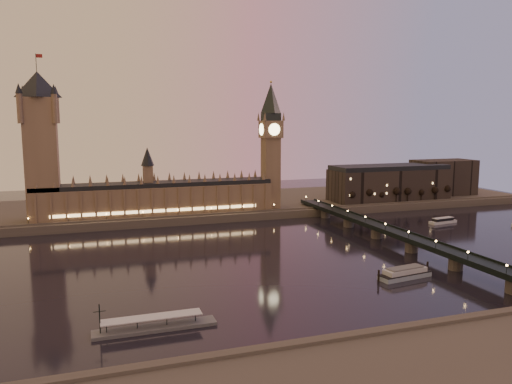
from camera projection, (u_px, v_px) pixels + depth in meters
ground at (255, 257)px, 286.75m from camera, size 700.00×700.00×0.00m
far_embankment at (229, 204)px, 450.62m from camera, size 560.00×130.00×6.00m
palace_of_westminster at (156, 194)px, 384.50m from camera, size 180.00×26.62×52.00m
victoria_tower at (41, 138)px, 353.03m from camera, size 31.68×31.68×118.00m
big_ben at (271, 138)px, 408.40m from camera, size 17.68×17.68×104.00m
westminster_bridge at (393, 236)px, 315.00m from camera, size 13.20×260.00×15.30m
city_block at (407, 181)px, 468.22m from camera, size 155.00×45.00×34.00m
bare_tree_0 at (354, 195)px, 426.71m from camera, size 5.70×5.70×11.58m
bare_tree_1 at (368, 195)px, 431.12m from camera, size 5.70×5.70×11.58m
bare_tree_2 at (382, 194)px, 435.54m from camera, size 5.70×5.70×11.58m
bare_tree_3 at (396, 193)px, 439.95m from camera, size 5.70×5.70×11.58m
bare_tree_4 at (409, 192)px, 444.37m from camera, size 5.70×5.70×11.58m
bare_tree_5 at (422, 192)px, 448.79m from camera, size 5.70×5.70×11.58m
bare_tree_6 at (435, 191)px, 453.20m from camera, size 5.70×5.70×11.58m
bare_tree_7 at (448, 190)px, 457.62m from camera, size 5.70×5.70×11.58m
cruise_boat_b at (443, 221)px, 381.90m from camera, size 24.45×9.32×4.40m
moored_barge at (405, 273)px, 247.86m from camera, size 32.60×11.89×6.03m
pontoon_pier at (155, 326)px, 186.68m from camera, size 45.89×7.65×12.24m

